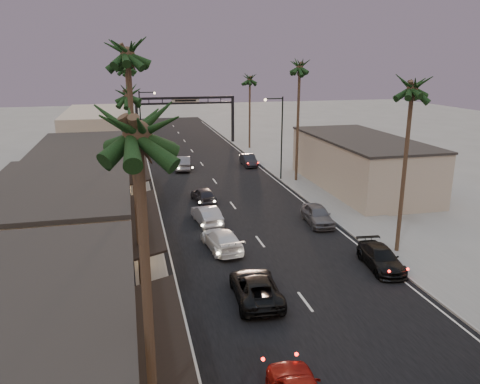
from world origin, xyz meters
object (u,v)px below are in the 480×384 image
arch (186,108)px  palm_la (136,116)px  oncoming_silver (207,215)px  palm_far (127,68)px  palm_rc (250,76)px  curbside_black (381,258)px  streetlight_left (143,120)px  streetlight_right (279,131)px  palm_lc (128,89)px  palm_lb (127,45)px  palm_ra (413,81)px  palm_rb (300,63)px  palm_ld (126,62)px  oncoming_pickup (256,287)px

arch → palm_la: 61.88m
oncoming_silver → palm_far: bearing=-90.3°
arch → palm_rc: palm_rc is taller
curbside_black → streetlight_left: bearing=116.0°
streetlight_right → palm_lc: size_ratio=0.74×
palm_lc → palm_rc: same height
palm_lc → curbside_black: bearing=-43.5°
palm_lb → palm_ra: 17.42m
streetlight_right → palm_lc: 18.66m
arch → streetlight_left: bearing=-120.0°
arch → curbside_black: bearing=-82.6°
streetlight_right → palm_rb: bearing=-30.8°
palm_ra → palm_la: bearing=-138.9°
streetlight_right → palm_ra: 21.94m
palm_ra → palm_far: size_ratio=1.00×
palm_ld → palm_ra: (17.20, -31.00, -0.97)m
palm_rc → palm_far: palm_far is taller
palm_far → curbside_black: (14.50, -56.04, -10.77)m
streetlight_right → palm_la: bearing=-113.3°
palm_lb → palm_far: size_ratio=1.15×
palm_ra → palm_far: same height
streetlight_left → palm_rc: palm_rc is taller
palm_lc → palm_ld: (0.00, 19.00, 1.95)m
streetlight_left → palm_la: (-1.68, -49.00, 6.11)m
palm_lc → palm_ra: (17.20, -12.00, 0.97)m
palm_rc → curbside_black: bearing=-93.3°
palm_lb → palm_far: 56.03m
palm_far → curbside_black: size_ratio=2.85×
palm_rb → palm_far: 37.98m
palm_lb → oncoming_silver: (5.49, 10.76, -12.65)m
palm_rb → palm_rc: (0.00, 20.00, -1.95)m
streetlight_right → palm_ra: bearing=-85.4°
streetlight_right → palm_rc: 19.75m
palm_la → palm_ld: (-0.00, 46.00, 0.97)m
streetlight_right → palm_la: 39.68m
palm_la → palm_far: size_ratio=1.00×
streetlight_left → palm_la: bearing=-92.0°
palm_lb → oncoming_pickup: (6.04, -2.10, -12.67)m
palm_la → streetlight_right: bearing=66.7°
streetlight_right → palm_far: 36.85m
streetlight_left → curbside_black: (13.12, -36.04, -4.66)m
palm_lc → palm_far: size_ratio=0.92×
palm_lb → oncoming_silver: bearing=63.0°
palm_rb → arch: bearing=108.3°
streetlight_right → palm_ra: palm_ra is taller
arch → palm_la: size_ratio=1.15×
streetlight_left → palm_rb: size_ratio=0.63×
palm_rb → palm_far: (-16.90, 34.00, -0.97)m
palm_rb → palm_far: size_ratio=1.08×
palm_rc → arch: bearing=145.1°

